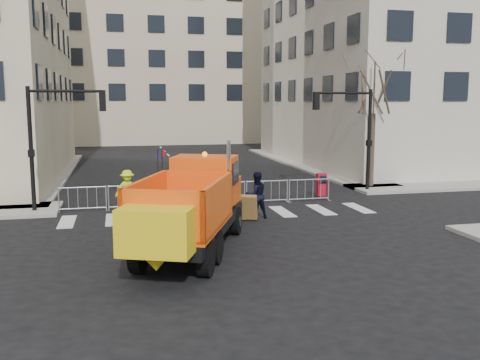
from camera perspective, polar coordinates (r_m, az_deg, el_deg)
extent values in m
plane|color=black|center=(17.64, 2.12, -7.30)|extent=(120.00, 120.00, 0.00)
cube|color=gray|center=(25.72, -2.80, -2.15)|extent=(64.00, 5.00, 0.15)
cube|color=#C1AD94|center=(68.92, -9.48, 14.26)|extent=(30.00, 18.00, 24.00)
cylinder|color=black|center=(24.25, -21.38, 2.91)|extent=(0.18, 0.18, 5.40)
cylinder|color=black|center=(29.02, 13.59, 4.05)|extent=(0.18, 0.18, 5.40)
cube|color=black|center=(17.13, -5.03, -4.78)|extent=(4.45, 6.93, 0.41)
cylinder|color=black|center=(19.71, -6.04, -4.15)|extent=(0.68, 1.06, 1.01)
cylinder|color=black|center=(19.30, -0.48, -4.37)|extent=(0.68, 1.06, 1.01)
cylinder|color=black|center=(16.38, -9.34, -6.80)|extent=(0.68, 1.06, 1.01)
cylinder|color=black|center=(15.88, -2.67, -7.17)|extent=(0.68, 1.06, 1.01)
cylinder|color=black|center=(15.29, -10.77, -7.93)|extent=(0.68, 1.06, 1.01)
cylinder|color=black|center=(14.76, -3.63, -8.39)|extent=(0.68, 1.06, 1.01)
cube|color=#EC4F0D|center=(19.82, -2.97, -1.07)|extent=(2.34, 2.09, 0.92)
cube|color=#EC4F0D|center=(18.58, -3.76, 0.02)|extent=(2.51, 2.16, 1.65)
cylinder|color=silver|center=(17.67, -1.22, 0.66)|extent=(0.13, 0.13, 2.21)
cube|color=#EC4F0D|center=(15.72, -6.22, -2.39)|extent=(3.65, 4.61, 1.52)
cube|color=yellow|center=(13.45, -9.01, -5.47)|extent=(2.05, 1.54, 1.19)
cube|color=brown|center=(21.49, -2.08, -2.82)|extent=(2.92, 1.60, 1.03)
imported|color=black|center=(21.26, -2.98, -2.23)|extent=(0.75, 0.67, 1.72)
imported|color=black|center=(21.89, 1.74, -1.63)|extent=(1.04, 0.87, 1.93)
imported|color=black|center=(21.31, -5.86, -1.89)|extent=(1.24, 0.96, 1.97)
imported|color=#D3EE1C|center=(23.73, -11.91, -0.96)|extent=(1.20, 0.85, 1.68)
cube|color=#B30D1F|center=(26.72, 8.67, -0.48)|extent=(0.48, 0.44, 1.10)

